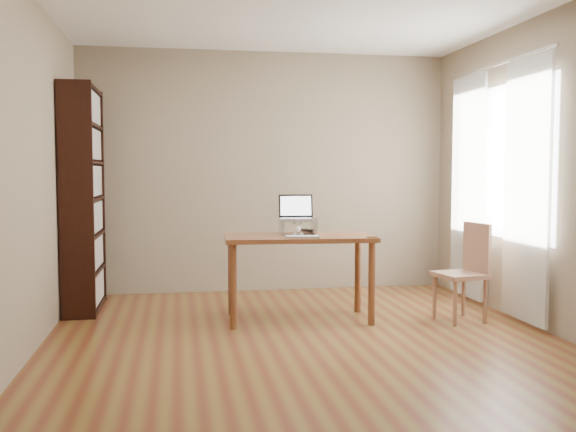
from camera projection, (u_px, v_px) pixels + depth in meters
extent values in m
cube|color=brown|center=(308.00, 345.00, 4.88)|extent=(4.00, 4.50, 0.02)
cube|color=gray|center=(267.00, 172.00, 7.01)|extent=(4.00, 0.02, 2.60)
cube|color=gray|center=(421.00, 174.00, 2.56)|extent=(4.00, 0.02, 2.60)
cube|color=gray|center=(24.00, 173.00, 4.44)|extent=(0.02, 4.50, 2.60)
cube|color=gray|center=(554.00, 172.00, 5.13)|extent=(0.02, 4.50, 2.60)
cube|color=white|center=(501.00, 161.00, 5.90)|extent=(0.01, 1.80, 1.40)
cube|color=black|center=(76.00, 201.00, 5.59)|extent=(0.30, 0.04, 2.10)
cube|color=black|center=(89.00, 197.00, 6.44)|extent=(0.30, 0.04, 2.10)
cube|color=black|center=(67.00, 199.00, 5.99)|extent=(0.02, 0.90, 2.10)
cube|color=black|center=(85.00, 306.00, 6.09)|extent=(0.30, 0.84, 0.02)
cube|color=black|center=(88.00, 288.00, 6.08)|extent=(0.20, 0.78, 0.28)
cube|color=black|center=(85.00, 271.00, 6.06)|extent=(0.30, 0.84, 0.03)
cube|color=black|center=(87.00, 253.00, 6.05)|extent=(0.20, 0.78, 0.28)
cube|color=black|center=(84.00, 235.00, 6.04)|extent=(0.30, 0.84, 0.02)
cube|color=black|center=(87.00, 217.00, 6.03)|extent=(0.20, 0.78, 0.28)
cube|color=black|center=(83.00, 199.00, 6.01)|extent=(0.30, 0.84, 0.02)
cube|color=black|center=(86.00, 181.00, 6.01)|extent=(0.20, 0.78, 0.28)
cube|color=black|center=(82.00, 163.00, 5.99)|extent=(0.30, 0.84, 0.02)
cube|color=black|center=(85.00, 144.00, 5.98)|extent=(0.20, 0.78, 0.28)
cube|color=black|center=(81.00, 126.00, 5.97)|extent=(0.30, 0.84, 0.02)
cube|color=black|center=(84.00, 108.00, 5.96)|extent=(0.20, 0.78, 0.28)
cube|color=black|center=(80.00, 89.00, 5.94)|extent=(0.30, 0.84, 0.03)
cube|color=white|center=(526.00, 190.00, 5.37)|extent=(0.03, 0.70, 2.20)
cube|color=white|center=(468.00, 187.00, 6.45)|extent=(0.03, 0.70, 2.20)
cylinder|color=silver|center=(497.00, 64.00, 5.83)|extent=(0.03, 1.90, 0.03)
cube|color=brown|center=(299.00, 238.00, 5.60)|extent=(1.33, 0.72, 0.04)
cylinder|color=brown|center=(230.00, 277.00, 5.79)|extent=(0.06, 0.06, 0.71)
cylinder|color=brown|center=(355.00, 274.00, 5.99)|extent=(0.06, 0.06, 0.71)
cylinder|color=brown|center=(235.00, 287.00, 5.27)|extent=(0.06, 0.06, 0.71)
cylinder|color=brown|center=(372.00, 283.00, 5.47)|extent=(0.06, 0.06, 0.71)
cube|color=silver|center=(281.00, 228.00, 5.65)|extent=(0.03, 0.25, 0.12)
cube|color=silver|center=(314.00, 227.00, 5.70)|extent=(0.03, 0.25, 0.12)
cube|color=silver|center=(298.00, 220.00, 5.67)|extent=(0.32, 0.25, 0.01)
cube|color=silver|center=(298.00, 219.00, 5.67)|extent=(0.32, 0.23, 0.02)
cube|color=black|center=(295.00, 206.00, 5.79)|extent=(0.31, 0.06, 0.20)
cube|color=white|center=(295.00, 206.00, 5.78)|extent=(0.28, 0.05, 0.17)
cube|color=silver|center=(302.00, 237.00, 5.38)|extent=(0.31, 0.18, 0.02)
cube|color=white|center=(302.00, 236.00, 5.38)|extent=(0.28, 0.16, 0.00)
cylinder|color=brown|center=(372.00, 237.00, 5.43)|extent=(0.10, 0.10, 0.01)
ellipsoid|color=#4A443A|center=(297.00, 227.00, 5.71)|extent=(0.17, 0.37, 0.13)
ellipsoid|color=#4A443A|center=(294.00, 227.00, 5.82)|extent=(0.15, 0.16, 0.12)
ellipsoid|color=#4A443A|center=(301.00, 227.00, 5.52)|extent=(0.10, 0.09, 0.09)
ellipsoid|color=white|center=(300.00, 230.00, 5.56)|extent=(0.09, 0.09, 0.08)
sphere|color=white|center=(301.00, 229.00, 5.49)|extent=(0.04, 0.04, 0.04)
cone|color=#4A443A|center=(297.00, 222.00, 5.52)|extent=(0.03, 0.04, 0.04)
cone|color=#4A443A|center=(304.00, 222.00, 5.53)|extent=(0.03, 0.04, 0.04)
cylinder|color=white|center=(297.00, 235.00, 5.51)|extent=(0.03, 0.09, 0.03)
cylinder|color=white|center=(304.00, 235.00, 5.52)|extent=(0.03, 0.09, 0.03)
cylinder|color=#4A443A|center=(304.00, 230.00, 5.85)|extent=(0.13, 0.20, 0.03)
cube|color=#9D6F55|center=(460.00, 275.00, 5.58)|extent=(0.44, 0.44, 0.04)
cylinder|color=#9D6F55|center=(450.00, 302.00, 5.42)|extent=(0.04, 0.04, 0.41)
cylinder|color=#9D6F55|center=(484.00, 301.00, 5.47)|extent=(0.04, 0.04, 0.41)
cylinder|color=#9D6F55|center=(436.00, 295.00, 5.72)|extent=(0.04, 0.04, 0.41)
cylinder|color=#9D6F55|center=(468.00, 294.00, 5.77)|extent=(0.04, 0.04, 0.41)
cube|color=#9D6F55|center=(479.00, 249.00, 5.60)|extent=(0.10, 0.36, 0.45)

